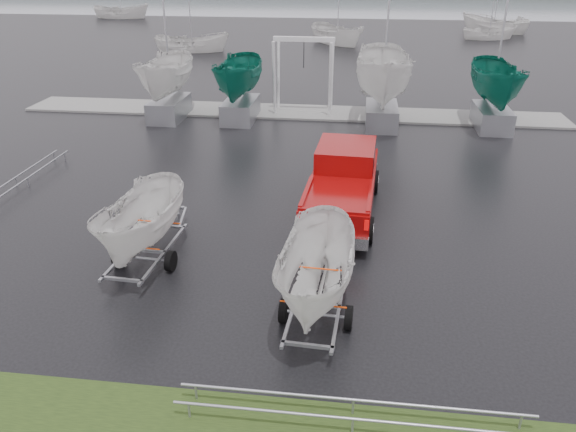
% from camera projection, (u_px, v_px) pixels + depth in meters
% --- Properties ---
extents(ground_plane, '(120.00, 120.00, 0.00)m').
position_uv_depth(ground_plane, '(245.00, 209.00, 19.92)').
color(ground_plane, black).
rests_on(ground_plane, ground).
extents(dock, '(30.00, 3.00, 0.12)m').
position_uv_depth(dock, '(290.00, 112.00, 31.52)').
color(dock, gray).
rests_on(dock, ground).
extents(pickup_truck, '(2.64, 6.51, 2.13)m').
position_uv_depth(pickup_truck, '(343.00, 179.00, 19.49)').
color(pickup_truck, '#7F0607').
rests_on(pickup_truck, ground).
extents(trailer_hitched, '(1.88, 3.66, 5.24)m').
position_uv_depth(trailer_hitched, '(319.00, 217.00, 12.78)').
color(trailer_hitched, '#93969B').
rests_on(trailer_hitched, ground).
extents(trailer_parked, '(1.83, 3.66, 5.06)m').
position_uv_depth(trailer_parked, '(138.00, 177.00, 15.28)').
color(trailer_parked, '#93969B').
rests_on(trailer_parked, ground).
extents(boat_hoist, '(3.30, 2.18, 4.12)m').
position_uv_depth(boat_hoist, '(304.00, 65.00, 30.31)').
color(boat_hoist, silver).
rests_on(boat_hoist, ground).
extents(keelboat_0, '(2.27, 3.20, 10.43)m').
position_uv_depth(keelboat_0, '(164.00, 51.00, 28.92)').
color(keelboat_0, '#93969B').
rests_on(keelboat_0, ground).
extents(keelboat_1, '(2.21, 3.20, 6.99)m').
position_uv_depth(keelboat_1, '(239.00, 54.00, 28.70)').
color(keelboat_1, '#93969B').
rests_on(keelboat_1, ground).
extents(keelboat_2, '(2.82, 3.20, 11.00)m').
position_uv_depth(keelboat_2, '(387.00, 36.00, 27.25)').
color(keelboat_2, '#93969B').
rests_on(keelboat_2, ground).
extents(keelboat_3, '(2.28, 3.20, 10.44)m').
position_uv_depth(keelboat_3, '(501.00, 56.00, 27.27)').
color(keelboat_3, '#93969B').
rests_on(keelboat_3, ground).
extents(mast_rack_0, '(0.56, 6.50, 0.06)m').
position_uv_depth(mast_rack_0, '(21.00, 178.00, 21.67)').
color(mast_rack_0, '#93969B').
rests_on(mast_rack_0, ground).
extents(mast_rack_2, '(7.00, 0.56, 0.06)m').
position_uv_depth(mast_rack_2, '(353.00, 409.00, 10.81)').
color(mast_rack_2, '#93969B').
rests_on(mast_rack_2, ground).
extents(moored_boat_0, '(2.78, 2.72, 11.34)m').
position_uv_depth(moored_boat_0, '(193.00, 51.00, 50.11)').
color(moored_boat_0, silver).
rests_on(moored_boat_0, ground).
extents(moored_boat_1, '(4.12, 4.14, 11.89)m').
position_uv_depth(moored_boat_1, '(337.00, 43.00, 54.31)').
color(moored_boat_1, silver).
rests_on(moored_boat_1, ground).
extents(moored_boat_2, '(2.59, 2.54, 10.79)m').
position_uv_depth(moored_boat_2, '(488.00, 39.00, 56.75)').
color(moored_boat_2, silver).
rests_on(moored_boat_2, ground).
extents(moored_boat_3, '(4.04, 4.02, 11.80)m').
position_uv_depth(moored_boat_3, '(493.00, 32.00, 61.48)').
color(moored_boat_3, silver).
rests_on(moored_boat_3, ground).
extents(moored_boat_4, '(2.94, 2.87, 11.69)m').
position_uv_depth(moored_boat_4, '(122.00, 18.00, 73.69)').
color(moored_boat_4, silver).
rests_on(moored_boat_4, ground).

